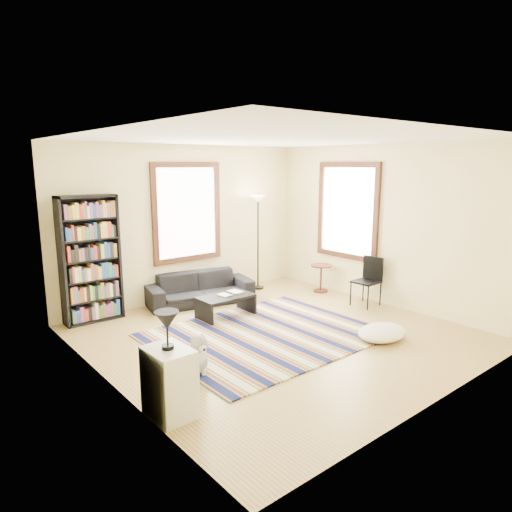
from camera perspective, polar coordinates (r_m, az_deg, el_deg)
floor at (r=6.83m, az=2.71°, el=-10.15°), size 5.00×5.00×0.10m
ceiling at (r=6.36m, az=2.96°, el=14.93°), size 5.00×5.00×0.10m
wall_back at (r=8.48m, az=-8.86°, el=4.10°), size 5.00×0.10×2.80m
wall_front at (r=4.90m, az=23.32°, el=-1.98°), size 5.00×0.10×2.80m
wall_left at (r=5.11m, az=-18.84°, el=-1.13°), size 0.10×5.00×2.80m
wall_right at (r=8.35m, az=15.92°, el=3.69°), size 0.10×5.00×2.80m
window_back at (r=8.39m, az=-8.62°, el=5.40°), size 1.20×0.06×1.60m
window_right at (r=8.74m, az=11.37°, el=5.55°), size 0.06×1.20×1.60m
rug at (r=6.77m, az=1.17°, el=-9.77°), size 3.12×2.50×0.02m
sofa at (r=8.26m, az=-7.04°, el=-4.01°), size 2.00×1.13×0.55m
bookshelf at (r=7.56m, az=-20.01°, el=-0.40°), size 0.90×0.30×2.00m
coffee_table at (r=7.51m, az=-3.80°, el=-6.28°), size 0.93×0.56×0.36m
book_a at (r=7.40m, az=-4.45°, el=-5.02°), size 0.23×0.18×0.02m
book_b at (r=7.58m, az=-3.11°, el=-4.61°), size 0.26×0.20×0.02m
floor_cushion at (r=6.84m, az=15.48°, el=-9.19°), size 0.94×0.82×0.20m
floor_lamp at (r=9.03m, az=0.25°, el=1.65°), size 0.36×0.36×1.86m
side_table at (r=9.01m, az=8.11°, el=-2.77°), size 0.43×0.43×0.54m
folding_chair at (r=8.25m, az=13.59°, el=-3.15°), size 0.44×0.42×0.86m
white_cabinet at (r=4.73m, az=-10.78°, el=-15.25°), size 0.40×0.51×0.70m
table_lamp at (r=4.51m, az=-11.04°, el=-9.11°), size 0.27×0.27×0.38m
dog at (r=5.60m, az=-7.85°, el=-11.84°), size 0.43×0.56×0.51m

